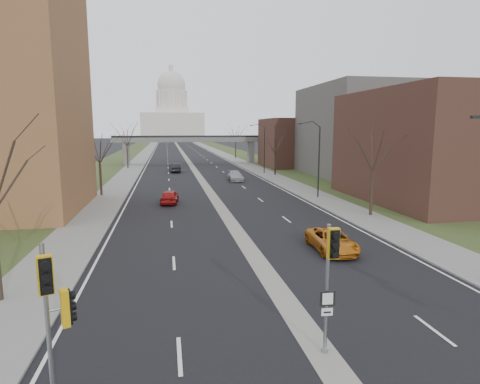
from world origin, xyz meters
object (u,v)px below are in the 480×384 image
object	(u,v)px
car_left_near	(170,197)
car_left_far	(175,168)
signal_pole_left	(54,303)
car_right_mid	(235,176)
signal_pole_median	(330,267)
car_right_near	(332,240)

from	to	relation	value
car_left_near	car_left_far	bearing A→B (deg)	-86.86
signal_pole_left	car_left_near	size ratio (longest dim) A/B	1.11
signal_pole_left	car_right_mid	distance (m)	50.87
car_right_mid	signal_pole_median	bearing A→B (deg)	-95.46
car_left_near	car_right_near	world-z (taller)	car_left_near
signal_pole_median	car_right_near	distance (m)	12.98
car_right_near	signal_pole_left	bearing A→B (deg)	-134.80
signal_pole_left	car_left_far	world-z (taller)	signal_pole_left
signal_pole_left	car_right_mid	size ratio (longest dim) A/B	0.97
signal_pole_left	car_left_near	bearing A→B (deg)	63.03
signal_pole_left	signal_pole_median	bearing A→B (deg)	-13.70
signal_pole_median	car_left_far	bearing A→B (deg)	95.98
signal_pole_left	car_right_near	size ratio (longest dim) A/B	0.97
signal_pole_left	car_left_far	distance (m)	63.48
signal_pole_left	signal_pole_median	distance (m)	8.61
signal_pole_left	car_right_mid	xyz separation A→B (m)	(13.46, 49.00, -2.45)
signal_pole_left	car_left_far	size ratio (longest dim) A/B	1.01
car_left_near	car_right_mid	distance (m)	19.96
signal_pole_left	car_left_far	xyz separation A→B (m)	(4.59, 63.27, -2.39)
signal_pole_median	car_left_near	bearing A→B (deg)	101.92
car_left_far	car_right_near	world-z (taller)	car_left_far
car_left_far	car_right_near	xyz separation A→B (m)	(9.07, -50.54, -0.09)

